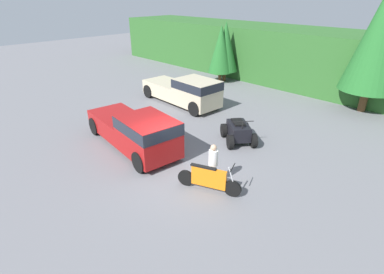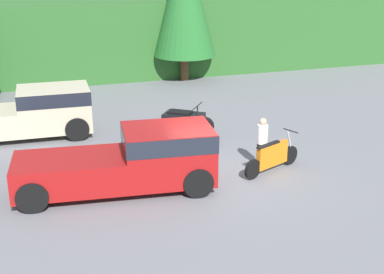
{
  "view_description": "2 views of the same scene",
  "coord_description": "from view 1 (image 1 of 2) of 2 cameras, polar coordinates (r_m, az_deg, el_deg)",
  "views": [
    {
      "loc": [
        8.01,
        -6.8,
        6.59
      ],
      "look_at": [
        -0.27,
        1.36,
        0.95
      ],
      "focal_mm": 28.0,
      "sensor_mm": 36.0,
      "label": 1
    },
    {
      "loc": [
        -5.31,
        -14.21,
        6.8
      ],
      "look_at": [
        -0.27,
        1.36,
        0.95
      ],
      "focal_mm": 50.0,
      "sensor_mm": 36.0,
      "label": 2
    }
  ],
  "objects": [
    {
      "name": "hillside_backdrop",
      "position": [
        24.59,
        26.27,
        12.63
      ],
      "size": [
        44.0,
        6.0,
        4.07
      ],
      "color": "#2D6028",
      "rests_on": "ground_plane"
    },
    {
      "name": "pickup_truck_second",
      "position": [
        19.18,
        -1.17,
        8.87
      ],
      "size": [
        5.88,
        2.22,
        1.84
      ],
      "rotation": [
        0.0,
        0.0,
        -0.04
      ],
      "color": "beige",
      "rests_on": "ground_plane"
    },
    {
      "name": "tree_mid_right",
      "position": [
        20.3,
        32.22,
        15.93
      ],
      "size": [
        3.29,
        3.29,
        7.47
      ],
      "color": "brown",
      "rests_on": "ground_plane"
    },
    {
      "name": "tree_mid_left",
      "position": [
        24.72,
        6.38,
        16.73
      ],
      "size": [
        2.03,
        2.03,
        4.62
      ],
      "color": "brown",
      "rests_on": "ground_plane"
    },
    {
      "name": "quad_atv",
      "position": [
        14.61,
        8.82,
        1.0
      ],
      "size": [
        2.39,
        2.27,
        1.29
      ],
      "rotation": [
        0.0,
        0.0,
        -0.64
      ],
      "color": "black",
      "rests_on": "ground_plane"
    },
    {
      "name": "dirt_bike",
      "position": [
        10.95,
        3.23,
        -7.99
      ],
      "size": [
        2.28,
        1.14,
        1.2
      ],
      "rotation": [
        0.0,
        0.0,
        0.4
      ],
      "color": "black",
      "rests_on": "ground_plane"
    },
    {
      "name": "rider_person",
      "position": [
        11.09,
        4.04,
        -5.01
      ],
      "size": [
        0.47,
        0.47,
        1.68
      ],
      "rotation": [
        0.0,
        0.0,
        0.51
      ],
      "color": "black",
      "rests_on": "ground_plane"
    },
    {
      "name": "pickup_truck_red",
      "position": [
        13.72,
        -10.48,
        1.29
      ],
      "size": [
        5.9,
        2.58,
        1.84
      ],
      "rotation": [
        0.0,
        0.0,
        -0.11
      ],
      "color": "maroon",
      "rests_on": "ground_plane"
    },
    {
      "name": "tree_left",
      "position": [
        24.41,
        5.53,
        16.32
      ],
      "size": [
        1.93,
        1.93,
        4.39
      ],
      "color": "brown",
      "rests_on": "ground_plane"
    },
    {
      "name": "ground_plane",
      "position": [
        12.4,
        -3.6,
        -6.27
      ],
      "size": [
        80.0,
        80.0,
        0.0
      ],
      "primitive_type": "plane",
      "color": "slate"
    }
  ]
}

